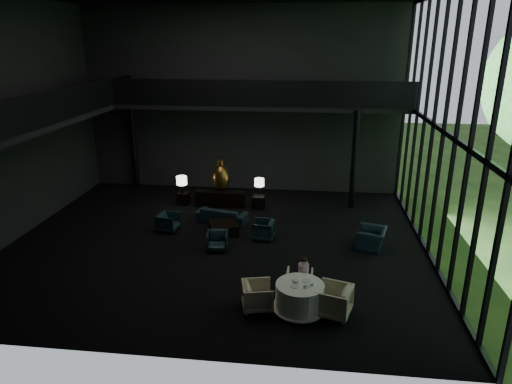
# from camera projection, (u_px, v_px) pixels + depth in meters

# --- Properties ---
(floor) EXTENTS (14.00, 12.00, 0.02)m
(floor) POSITION_uv_depth(u_px,v_px,m) (218.00, 242.00, 15.61)
(floor) COLOR black
(floor) RESTS_ON ground
(wall_back) EXTENTS (14.00, 0.04, 8.00)m
(wall_back) POSITION_uv_depth(u_px,v_px,m) (242.00, 102.00, 19.98)
(wall_back) COLOR black
(wall_back) RESTS_ON ground
(wall_front) EXTENTS (14.00, 0.04, 8.00)m
(wall_front) POSITION_uv_depth(u_px,v_px,m) (151.00, 183.00, 8.69)
(wall_front) COLOR black
(wall_front) RESTS_ON ground
(wall_left) EXTENTS (0.04, 12.00, 8.00)m
(wall_left) POSITION_uv_depth(u_px,v_px,m) (7.00, 122.00, 15.11)
(wall_left) COLOR black
(wall_left) RESTS_ON ground
(curtain_wall) EXTENTS (0.20, 12.00, 8.00)m
(curtain_wall) POSITION_uv_depth(u_px,v_px,m) (444.00, 131.00, 13.57)
(curtain_wall) COLOR black
(curtain_wall) RESTS_ON ground
(mezzanine_left) EXTENTS (2.00, 12.00, 0.25)m
(mezzanine_left) POSITION_uv_depth(u_px,v_px,m) (35.00, 122.00, 15.00)
(mezzanine_left) COLOR black
(mezzanine_left) RESTS_ON wall_left
(mezzanine_back) EXTENTS (12.00, 2.00, 0.25)m
(mezzanine_back) POSITION_uv_depth(u_px,v_px,m) (262.00, 105.00, 18.93)
(mezzanine_back) COLOR black
(mezzanine_back) RESTS_ON wall_back
(railing_left) EXTENTS (0.06, 12.00, 1.00)m
(railing_left) POSITION_uv_depth(u_px,v_px,m) (62.00, 105.00, 14.70)
(railing_left) COLOR black
(railing_left) RESTS_ON mezzanine_left
(railing_back) EXTENTS (12.00, 0.06, 1.00)m
(railing_back) POSITION_uv_depth(u_px,v_px,m) (260.00, 93.00, 17.80)
(railing_back) COLOR black
(railing_back) RESTS_ON mezzanine_back
(column_nw) EXTENTS (0.24, 0.24, 4.00)m
(column_nw) POSITION_uv_depth(u_px,v_px,m) (134.00, 145.00, 20.89)
(column_nw) COLOR black
(column_nw) RESTS_ON floor
(column_ne) EXTENTS (0.24, 0.24, 4.00)m
(column_ne) POSITION_uv_depth(u_px,v_px,m) (354.00, 160.00, 18.21)
(column_ne) COLOR black
(column_ne) RESTS_ON floor
(console) EXTENTS (2.04, 0.46, 0.65)m
(console) POSITION_uv_depth(u_px,v_px,m) (220.00, 199.00, 18.87)
(console) COLOR black
(console) RESTS_ON floor
(bronze_urn) EXTENTS (0.69, 0.69, 1.29)m
(bronze_urn) POSITION_uv_depth(u_px,v_px,m) (221.00, 177.00, 18.80)
(bronze_urn) COLOR #B48737
(bronze_urn) RESTS_ON console
(side_table_left) EXTENTS (0.47, 0.47, 0.51)m
(side_table_left) POSITION_uv_depth(u_px,v_px,m) (183.00, 198.00, 19.16)
(side_table_left) COLOR black
(side_table_left) RESTS_ON floor
(table_lamp_left) EXTENTS (0.44, 0.44, 0.73)m
(table_lamp_left) POSITION_uv_depth(u_px,v_px,m) (182.00, 181.00, 18.80)
(table_lamp_left) COLOR black
(table_lamp_left) RESTS_ON side_table_left
(side_table_right) EXTENTS (0.48, 0.48, 0.53)m
(side_table_right) POSITION_uv_depth(u_px,v_px,m) (259.00, 202.00, 18.67)
(side_table_right) COLOR black
(side_table_right) RESTS_ON floor
(table_lamp_right) EXTENTS (0.40, 0.40, 0.66)m
(table_lamp_right) POSITION_uv_depth(u_px,v_px,m) (259.00, 183.00, 18.68)
(table_lamp_right) COLOR black
(table_lamp_right) RESTS_ON side_table_right
(sofa) EXTENTS (1.83, 0.88, 0.69)m
(sofa) POSITION_uv_depth(u_px,v_px,m) (222.00, 213.00, 17.26)
(sofa) COLOR black
(sofa) RESTS_ON floor
(lounge_armchair_west) EXTENTS (0.69, 0.73, 0.67)m
(lounge_armchair_west) POSITION_uv_depth(u_px,v_px,m) (168.00, 222.00, 16.45)
(lounge_armchair_west) COLOR black
(lounge_armchair_west) RESTS_ON floor
(lounge_armchair_east) EXTENTS (0.70, 0.73, 0.69)m
(lounge_armchair_east) POSITION_uv_depth(u_px,v_px,m) (263.00, 229.00, 15.79)
(lounge_armchair_east) COLOR black
(lounge_armchair_east) RESTS_ON floor
(lounge_armchair_south) EXTENTS (0.65, 0.62, 0.62)m
(lounge_armchair_south) POSITION_uv_depth(u_px,v_px,m) (217.00, 241.00, 14.96)
(lounge_armchair_south) COLOR black
(lounge_armchair_south) RESTS_ON floor
(window_armchair) EXTENTS (0.88, 1.12, 0.86)m
(window_armchair) POSITION_uv_depth(u_px,v_px,m) (371.00, 236.00, 15.08)
(window_armchair) COLOR black
(window_armchair) RESTS_ON floor
(coffee_table) EXTENTS (1.23, 1.23, 0.42)m
(coffee_table) POSITION_uv_depth(u_px,v_px,m) (223.00, 228.00, 16.22)
(coffee_table) COLOR black
(coffee_table) RESTS_ON floor
(dining_table) EXTENTS (1.39, 1.39, 0.75)m
(dining_table) POSITION_uv_depth(u_px,v_px,m) (299.00, 299.00, 11.61)
(dining_table) COLOR white
(dining_table) RESTS_ON floor
(dining_chair_north) EXTENTS (0.68, 0.64, 0.68)m
(dining_chair_north) POSITION_uv_depth(u_px,v_px,m) (299.00, 282.00, 12.37)
(dining_chair_north) COLOR #C5B388
(dining_chair_north) RESTS_ON floor
(dining_chair_east) EXTENTS (1.10, 1.14, 0.95)m
(dining_chair_east) POSITION_uv_depth(u_px,v_px,m) (333.00, 298.00, 11.39)
(dining_chair_east) COLOR tan
(dining_chair_east) RESTS_ON floor
(dining_chair_west) EXTENTS (0.87, 0.90, 0.79)m
(dining_chair_west) POSITION_uv_depth(u_px,v_px,m) (258.00, 295.00, 11.68)
(dining_chair_west) COLOR #B3AD8C
(dining_chair_west) RESTS_ON floor
(child) EXTENTS (0.28, 0.28, 0.61)m
(child) POSITION_uv_depth(u_px,v_px,m) (304.00, 268.00, 12.31)
(child) COLOR pink
(child) RESTS_ON dining_chair_north
(plate_a) EXTENTS (0.26, 0.26, 0.01)m
(plate_a) POSITION_uv_depth(u_px,v_px,m) (295.00, 286.00, 11.37)
(plate_a) COLOR white
(plate_a) RESTS_ON dining_table
(plate_b) EXTENTS (0.25, 0.25, 0.01)m
(plate_b) POSITION_uv_depth(u_px,v_px,m) (306.00, 281.00, 11.63)
(plate_b) COLOR white
(plate_b) RESTS_ON dining_table
(saucer) EXTENTS (0.15, 0.15, 0.01)m
(saucer) POSITION_uv_depth(u_px,v_px,m) (308.00, 286.00, 11.38)
(saucer) COLOR white
(saucer) RESTS_ON dining_table
(coffee_cup) EXTENTS (0.10, 0.10, 0.07)m
(coffee_cup) POSITION_uv_depth(u_px,v_px,m) (312.00, 284.00, 11.40)
(coffee_cup) COLOR white
(coffee_cup) RESTS_ON saucer
(cereal_bowl) EXTENTS (0.16, 0.16, 0.08)m
(cereal_bowl) POSITION_uv_depth(u_px,v_px,m) (296.00, 281.00, 11.56)
(cereal_bowl) COLOR white
(cereal_bowl) RESTS_ON dining_table
(cream_pot) EXTENTS (0.07, 0.07, 0.08)m
(cream_pot) POSITION_uv_depth(u_px,v_px,m) (305.00, 287.00, 11.28)
(cream_pot) COLOR #99999E
(cream_pot) RESTS_ON dining_table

